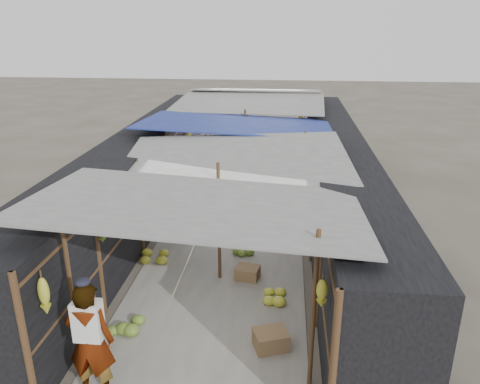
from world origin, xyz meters
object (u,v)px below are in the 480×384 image
(black_basin, at_px, (296,191))
(shopper_blue, at_px, (185,205))
(vendor_elderly, at_px, (90,341))
(crate_near, at_px, (271,340))
(vendor_seated, at_px, (263,201))

(black_basin, relative_size, shopper_blue, 0.33)
(black_basin, relative_size, vendor_elderly, 0.28)
(crate_near, height_order, vendor_elderly, vendor_elderly)
(crate_near, distance_m, shopper_blue, 5.02)
(vendor_elderly, distance_m, shopper_blue, 5.67)
(shopper_blue, height_order, vendor_seated, shopper_blue)
(crate_near, distance_m, black_basin, 7.74)
(crate_near, bearing_deg, vendor_seated, 75.22)
(crate_near, height_order, black_basin, crate_near)
(black_basin, bearing_deg, shopper_blue, -130.85)
(crate_near, relative_size, shopper_blue, 0.35)
(crate_near, height_order, vendor_seated, vendor_seated)
(vendor_seated, bearing_deg, black_basin, 153.46)
(black_basin, bearing_deg, vendor_seated, -114.78)
(vendor_elderly, distance_m, vendor_seated, 7.29)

